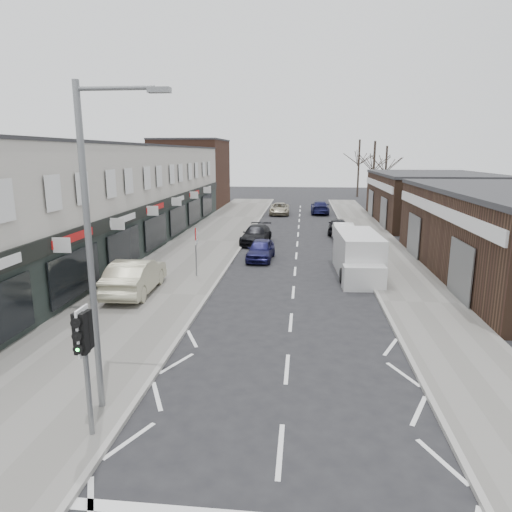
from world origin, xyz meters
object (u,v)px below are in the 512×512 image
(pedestrian, at_px, (144,277))
(parked_car_right_a, at_px, (343,231))
(parked_car_left_b, at_px, (256,235))
(parked_car_left_c, at_px, (279,209))
(street_lamp, at_px, (95,235))
(parked_car_right_b, at_px, (338,226))
(warning_sign, at_px, (196,238))
(sedan_on_pavement, at_px, (135,276))
(traffic_light, at_px, (84,342))
(parked_car_left_a, at_px, (261,250))
(parked_car_right_c, at_px, (320,207))
(white_van, at_px, (358,256))

(pedestrian, relative_size, parked_car_right_a, 0.36)
(parked_car_left_b, xyz_separation_m, parked_car_right_a, (6.45, 2.00, 0.04))
(parked_car_left_b, bearing_deg, parked_car_left_c, 91.69)
(street_lamp, bearing_deg, parked_car_right_b, 74.21)
(warning_sign, distance_m, pedestrian, 3.84)
(sedan_on_pavement, relative_size, parked_car_right_a, 1.16)
(traffic_light, bearing_deg, parked_car_left_a, 83.28)
(parked_car_left_a, distance_m, parked_car_left_c, 21.63)
(parked_car_right_c, bearing_deg, traffic_light, 81.50)
(parked_car_left_a, bearing_deg, parked_car_right_a, 54.98)
(warning_sign, bearing_deg, traffic_light, -86.90)
(warning_sign, relative_size, pedestrian, 1.76)
(parked_car_right_b, bearing_deg, warning_sign, 65.16)
(parked_car_right_c, bearing_deg, white_van, 93.18)
(sedan_on_pavement, bearing_deg, parked_car_left_b, -110.70)
(white_van, relative_size, parked_car_right_a, 1.43)
(white_van, height_order, parked_car_right_a, white_van)
(traffic_light, distance_m, pedestrian, 11.28)
(street_lamp, distance_m, parked_car_left_a, 18.06)
(white_van, height_order, sedan_on_pavement, white_van)
(traffic_light, bearing_deg, pedestrian, 103.17)
(parked_car_left_b, bearing_deg, parked_car_right_b, 41.75)
(warning_sign, xyz_separation_m, parked_car_right_a, (8.58, 11.92, -1.51))
(warning_sign, bearing_deg, pedestrian, -119.70)
(parked_car_left_c, bearing_deg, traffic_light, -94.55)
(parked_car_left_c, relative_size, parked_car_right_b, 1.17)
(parked_car_left_b, bearing_deg, parked_car_right_a, 21.84)
(white_van, height_order, parked_car_right_b, white_van)
(warning_sign, xyz_separation_m, parked_car_right_c, (7.36, 27.50, -1.50))
(white_van, distance_m, pedestrian, 11.34)
(parked_car_right_c, bearing_deg, parked_car_right_b, 95.21)
(traffic_light, xyz_separation_m, warning_sign, (-0.76, 14.02, -0.21))
(street_lamp, height_order, parked_car_left_a, street_lamp)
(parked_car_right_a, relative_size, parked_car_right_c, 0.87)
(parked_car_left_b, bearing_deg, warning_sign, -97.47)
(sedan_on_pavement, relative_size, parked_car_left_a, 1.30)
(parked_car_right_b, xyz_separation_m, parked_car_right_c, (-1.05, 12.82, 0.04))
(sedan_on_pavement, bearing_deg, traffic_light, 102.72)
(pedestrian, distance_m, parked_car_right_a, 18.28)
(sedan_on_pavement, height_order, parked_car_left_a, sedan_on_pavement)
(traffic_light, height_order, white_van, traffic_light)
(sedan_on_pavement, xyz_separation_m, parked_car_right_a, (10.76, 15.12, -0.23))
(pedestrian, distance_m, parked_car_left_a, 9.13)
(parked_car_left_c, relative_size, parked_car_right_c, 0.94)
(warning_sign, height_order, white_van, warning_sign)
(parked_car_right_a, bearing_deg, parked_car_left_a, 51.16)
(parked_car_left_c, bearing_deg, pedestrian, -100.59)
(street_lamp, xyz_separation_m, parked_car_left_b, (1.49, 22.72, -3.96))
(parked_car_left_c, relative_size, parked_car_right_a, 1.07)
(street_lamp, height_order, pedestrian, street_lamp)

